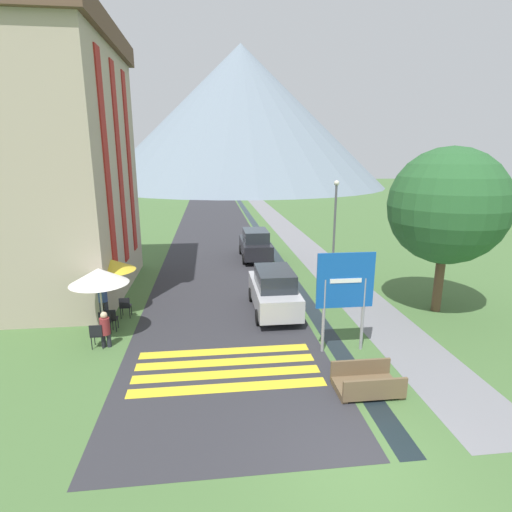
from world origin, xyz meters
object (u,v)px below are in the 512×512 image
(cafe_chair_nearest, at_px, (97,334))
(cafe_umbrella_middle_yellow, at_px, (110,265))
(streetlamp, at_px, (335,217))
(cafe_chair_far_right, at_px, (115,292))
(person_seated_far, at_px, (105,328))
(footbridge, at_px, (367,383))
(cafe_chair_middle, at_px, (125,305))
(cafe_umbrella_front_white, at_px, (99,276))
(person_standing_terrace, at_px, (103,300))
(cafe_chair_near_left, at_px, (106,320))
(cafe_chair_near_right, at_px, (111,318))
(hotel_building, at_px, (56,155))
(tree_by_path, at_px, (448,206))
(parked_car_near, at_px, (274,290))
(road_sign, at_px, (345,288))
(parked_car_far, at_px, (255,244))

(cafe_chair_nearest, height_order, cafe_umbrella_middle_yellow, cafe_umbrella_middle_yellow)
(cafe_umbrella_middle_yellow, xyz_separation_m, streetlamp, (10.68, 5.11, 0.92))
(cafe_chair_far_right, relative_size, person_seated_far, 0.69)
(footbridge, xyz_separation_m, cafe_chair_far_right, (-8.19, 7.54, 0.29))
(cafe_chair_far_right, distance_m, cafe_chair_middle, 1.79)
(cafe_umbrella_front_white, xyz_separation_m, person_standing_terrace, (-0.21, 0.97, -1.20))
(cafe_chair_nearest, height_order, streetlamp, streetlamp)
(cafe_chair_near_left, height_order, person_seated_far, person_seated_far)
(cafe_chair_near_right, distance_m, streetlamp, 12.71)
(cafe_umbrella_front_white, xyz_separation_m, cafe_umbrella_middle_yellow, (-0.19, 2.35, -0.24))
(hotel_building, xyz_separation_m, person_seated_far, (3.00, -5.97, -5.49))
(tree_by_path, bearing_deg, cafe_chair_middle, 176.89)
(cafe_chair_nearest, bearing_deg, tree_by_path, -11.80)
(parked_car_near, relative_size, tree_by_path, 0.63)
(footbridge, bearing_deg, cafe_chair_far_right, 137.38)
(parked_car_near, distance_m, person_seated_far, 6.47)
(parked_car_near, xyz_separation_m, streetlamp, (4.25, 5.78, 2.01))
(parked_car_near, height_order, cafe_umbrella_middle_yellow, cafe_umbrella_middle_yellow)
(cafe_chair_middle, bearing_deg, streetlamp, 15.19)
(cafe_chair_near_left, relative_size, cafe_chair_middle, 1.00)
(cafe_chair_near_left, height_order, cafe_umbrella_front_white, cafe_umbrella_front_white)
(cafe_umbrella_middle_yellow, relative_size, person_seated_far, 1.80)
(road_sign, height_order, cafe_umbrella_front_white, road_sign)
(road_sign, distance_m, person_standing_terrace, 8.67)
(parked_car_far, xyz_separation_m, cafe_chair_nearest, (-6.49, -11.10, -0.40))
(cafe_chair_far_right, relative_size, cafe_umbrella_front_white, 0.34)
(road_sign, xyz_separation_m, cafe_chair_near_right, (-7.78, 2.37, -1.61))
(cafe_chair_nearest, distance_m, tree_by_path, 13.54)
(footbridge, relative_size, cafe_chair_nearest, 2.00)
(streetlamp, bearing_deg, cafe_chair_far_right, -159.20)
(cafe_chair_near_left, relative_size, cafe_umbrella_front_white, 0.34)
(cafe_chair_near_right, height_order, cafe_umbrella_front_white, cafe_umbrella_front_white)
(road_sign, relative_size, cafe_chair_nearest, 3.86)
(cafe_chair_near_left, height_order, cafe_umbrella_middle_yellow, cafe_umbrella_middle_yellow)
(cafe_umbrella_middle_yellow, height_order, person_seated_far, cafe_umbrella_middle_yellow)
(cafe_umbrella_front_white, height_order, tree_by_path, tree_by_path)
(cafe_chair_near_right, height_order, cafe_chair_nearest, same)
(cafe_chair_near_right, bearing_deg, cafe_umbrella_middle_yellow, 119.86)
(parked_car_near, bearing_deg, cafe_umbrella_front_white, -164.85)
(streetlamp, bearing_deg, person_standing_terrace, -148.74)
(parked_car_far, bearing_deg, person_seated_far, -119.44)
(parked_car_far, height_order, cafe_chair_near_left, parked_car_far)
(person_standing_terrace, height_order, streetlamp, streetlamp)
(parked_car_far, height_order, cafe_chair_near_right, parked_car_far)
(tree_by_path, bearing_deg, road_sign, -149.58)
(hotel_building, height_order, parked_car_near, hotel_building)
(cafe_chair_near_left, xyz_separation_m, tree_by_path, (12.87, 0.70, 3.77))
(cafe_chair_nearest, relative_size, cafe_chair_near_left, 1.00)
(parked_car_far, distance_m, cafe_chair_far_right, 9.76)
(cafe_chair_middle, bearing_deg, person_standing_terrace, -143.01)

